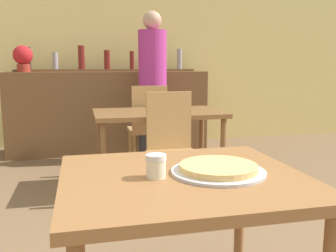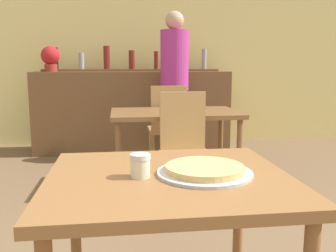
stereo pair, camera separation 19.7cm
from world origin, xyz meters
The scene contains 11 objects.
wall_back centered at (0.00, 4.22, 1.40)m, with size 8.00×0.05×2.80m.
dining_table_near centered at (0.00, 0.00, 0.66)m, with size 0.93×0.83×0.75m.
dining_table_far centered at (0.34, 2.10, 0.65)m, with size 1.20×0.74×0.73m.
bar_counter centered at (0.00, 3.72, 0.54)m, with size 2.60×0.56×1.08m.
bar_back_shelf centered at (-0.01, 3.86, 1.15)m, with size 2.39×0.24×0.34m.
chair_far_side_front centered at (0.34, 1.56, 0.54)m, with size 0.40×0.40×0.95m.
chair_far_side_back centered at (0.34, 2.63, 0.54)m, with size 0.40×0.40×0.95m.
pizza_tray centered at (0.14, -0.01, 0.76)m, with size 0.37×0.37×0.04m.
cheese_shaker centered at (-0.11, -0.02, 0.79)m, with size 0.08×0.08×0.09m.
person_standing centered at (0.49, 3.14, 0.98)m, with size 0.34×0.34×1.80m.
potted_plant centered at (-1.05, 3.67, 1.26)m, with size 0.24×0.24×0.33m.
Camera 1 is at (-0.38, -1.35, 1.17)m, focal length 40.00 mm.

